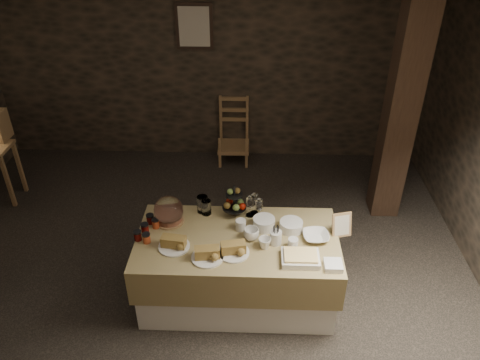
{
  "coord_description": "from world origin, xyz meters",
  "views": [
    {
      "loc": [
        0.6,
        -3.21,
        3.23
      ],
      "look_at": [
        0.48,
        0.2,
        1.03
      ],
      "focal_mm": 35.0,
      "sensor_mm": 36.0,
      "label": 1
    }
  ],
  "objects_px": {
    "chair": "(234,133)",
    "timber_column": "(402,105)",
    "buffet_table": "(237,264)",
    "fruit_stand": "(235,204)"
  },
  "relations": [
    {
      "from": "chair",
      "to": "timber_column",
      "type": "bearing_deg",
      "value": -32.1
    },
    {
      "from": "buffet_table",
      "to": "chair",
      "type": "height_order",
      "value": "chair"
    },
    {
      "from": "buffet_table",
      "to": "fruit_stand",
      "type": "height_order",
      "value": "fruit_stand"
    },
    {
      "from": "chair",
      "to": "fruit_stand",
      "type": "bearing_deg",
      "value": -87.46
    },
    {
      "from": "buffet_table",
      "to": "fruit_stand",
      "type": "relative_size",
      "value": 5.57
    },
    {
      "from": "chair",
      "to": "timber_column",
      "type": "xyz_separation_m",
      "value": [
        1.77,
        -1.09,
        0.91
      ]
    },
    {
      "from": "fruit_stand",
      "to": "timber_column",
      "type": "bearing_deg",
      "value": 33.13
    },
    {
      "from": "timber_column",
      "to": "fruit_stand",
      "type": "distance_m",
      "value": 2.04
    },
    {
      "from": "buffet_table",
      "to": "timber_column",
      "type": "distance_m",
      "value": 2.33
    },
    {
      "from": "fruit_stand",
      "to": "buffet_table",
      "type": "bearing_deg",
      "value": -83.58
    }
  ]
}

